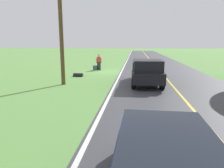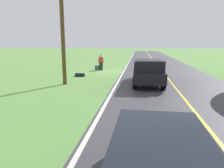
% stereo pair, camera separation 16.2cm
% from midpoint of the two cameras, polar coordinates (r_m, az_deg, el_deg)
% --- Properties ---
extents(ground_plane, '(200.00, 200.00, 0.00)m').
position_cam_midpoint_polar(ground_plane, '(21.63, -0.26, 3.45)').
color(ground_plane, '#609347').
extents(road_surface, '(8.38, 120.00, 0.00)m').
position_cam_midpoint_polar(road_surface, '(21.59, 14.07, 3.11)').
color(road_surface, '#3D3D42').
rests_on(road_surface, ground).
extents(lane_edge_line, '(0.16, 117.60, 0.00)m').
position_cam_midpoint_polar(lane_edge_line, '(21.49, 3.38, 3.40)').
color(lane_edge_line, silver).
rests_on(lane_edge_line, ground).
extents(lane_centre_line, '(0.14, 117.60, 0.00)m').
position_cam_midpoint_polar(lane_centre_line, '(21.59, 14.07, 3.11)').
color(lane_centre_line, gold).
rests_on(lane_centre_line, ground).
extents(hitchhiker_walking, '(0.62, 0.51, 1.75)m').
position_cam_midpoint_polar(hitchhiker_walking, '(22.74, -2.85, 6.30)').
color(hitchhiker_walking, black).
rests_on(hitchhiker_walking, ground).
extents(suitcase_carried, '(0.48, 0.24, 0.51)m').
position_cam_midpoint_polar(suitcase_carried, '(22.78, -3.91, 4.47)').
color(suitcase_carried, '#384C56').
rests_on(suitcase_carried, ground).
extents(pickup_truck_passing, '(2.17, 5.43, 1.82)m').
position_cam_midpoint_polar(pickup_truck_passing, '(14.88, 10.19, 3.49)').
color(pickup_truck_passing, black).
rests_on(pickup_truck_passing, ground).
extents(utility_pole_roadside, '(0.28, 0.28, 8.10)m').
position_cam_midpoint_polar(utility_pole_roadside, '(15.07, -13.19, 15.22)').
color(utility_pole_roadside, brown).
rests_on(utility_pole_roadside, ground).
extents(drainage_culvert, '(0.80, 0.60, 0.60)m').
position_cam_midpoint_polar(drainage_culvert, '(18.64, -8.56, 2.08)').
color(drainage_culvert, black).
rests_on(drainage_culvert, ground).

